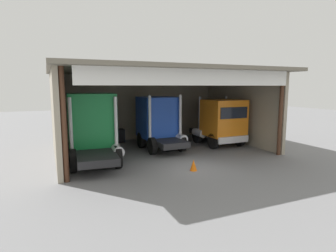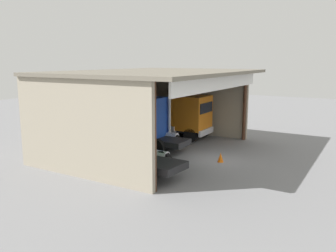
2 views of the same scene
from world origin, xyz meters
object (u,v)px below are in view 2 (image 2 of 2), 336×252
(truck_green_left_bay, at_px, (125,135))
(truck_orange_yard_outside, at_px, (189,116))
(oil_drum, at_px, (92,142))
(traffic_cone, at_px, (221,157))
(tool_cart, at_px, (90,143))
(truck_blue_center_right_bay, at_px, (147,122))

(truck_green_left_bay, bearing_deg, truck_orange_yard_outside, 9.39)
(oil_drum, relative_size, traffic_cone, 1.62)
(tool_cart, bearing_deg, truck_blue_center_right_bay, -56.95)
(truck_blue_center_right_bay, xyz_separation_m, truck_orange_yard_outside, (4.35, -0.82, -0.11))
(oil_drum, bearing_deg, truck_orange_yard_outside, -33.37)
(truck_green_left_bay, bearing_deg, oil_drum, 64.48)
(tool_cart, xyz_separation_m, traffic_cone, (1.79, -8.52, -0.22))
(truck_orange_yard_outside, height_order, traffic_cone, truck_orange_yard_outside)
(truck_orange_yard_outside, bearing_deg, truck_blue_center_right_bay, -11.19)
(oil_drum, height_order, traffic_cone, oil_drum)
(truck_orange_yard_outside, xyz_separation_m, oil_drum, (-6.16, 4.06, -1.27))
(truck_green_left_bay, distance_m, truck_blue_center_right_bay, 4.88)
(truck_green_left_bay, bearing_deg, tool_cart, 66.55)
(truck_blue_center_right_bay, height_order, traffic_cone, truck_blue_center_right_bay)
(truck_green_left_bay, height_order, truck_orange_yard_outside, truck_green_left_bay)
(truck_blue_center_right_bay, distance_m, oil_drum, 3.96)
(truck_green_left_bay, bearing_deg, traffic_cone, -36.59)
(truck_blue_center_right_bay, bearing_deg, truck_green_left_bay, -160.49)
(truck_orange_yard_outside, xyz_separation_m, tool_cart, (-6.42, 3.99, -1.23))
(truck_orange_yard_outside, height_order, tool_cart, truck_orange_yard_outside)
(truck_orange_yard_outside, relative_size, oil_drum, 4.97)
(truck_orange_yard_outside, distance_m, oil_drum, 7.48)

